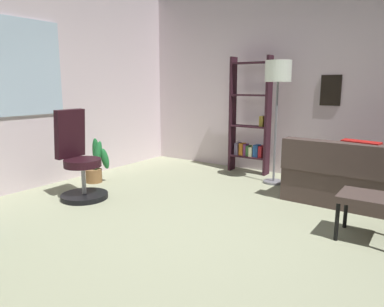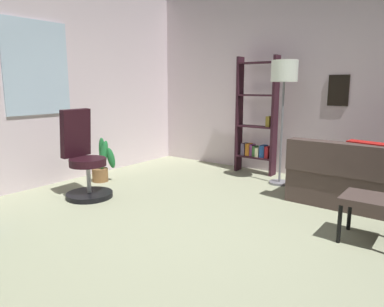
{
  "view_description": "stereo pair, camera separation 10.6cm",
  "coord_description": "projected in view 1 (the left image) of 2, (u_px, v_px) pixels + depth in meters",
  "views": [
    {
      "loc": [
        -2.53,
        -1.46,
        1.36
      ],
      "look_at": [
        -0.15,
        0.18,
        0.81
      ],
      "focal_mm": 33.42,
      "sensor_mm": 36.0,
      "label": 1
    },
    {
      "loc": [
        -2.47,
        -1.55,
        1.36
      ],
      "look_at": [
        -0.15,
        0.18,
        0.81
      ],
      "focal_mm": 33.42,
      "sensor_mm": 36.0,
      "label": 2
    }
  ],
  "objects": [
    {
      "name": "potted_plant",
      "position": [
        97.0,
        165.0,
        5.06
      ],
      "size": [
        0.31,
        0.35,
        0.63
      ],
      "color": "brown",
      "rests_on": "ground_plane"
    },
    {
      "name": "office_chair",
      "position": [
        79.0,
        165.0,
        4.31
      ],
      "size": [
        0.56,
        0.56,
        1.08
      ],
      "color": "black",
      "rests_on": "ground_plane"
    },
    {
      "name": "ground_plane",
      "position": [
        218.0,
        249.0,
        3.12
      ],
      "size": [
        5.49,
        5.83,
        0.1
      ],
      "primitive_type": "cube",
      "color": "#A1A685"
    },
    {
      "name": "wall_back_with_windows",
      "position": [
        16.0,
        79.0,
        4.48
      ],
      "size": [
        5.49,
        0.12,
        2.87
      ],
      "color": "silver",
      "rests_on": "ground_plane"
    },
    {
      "name": "footstool",
      "position": [
        367.0,
        201.0,
        3.15
      ],
      "size": [
        0.42,
        0.47,
        0.41
      ],
      "color": "#463733",
      "rests_on": "ground_plane"
    },
    {
      "name": "floor_lamp",
      "position": [
        278.0,
        80.0,
        4.78
      ],
      "size": [
        0.35,
        0.35,
        1.68
      ],
      "color": "slate",
      "rests_on": "ground_plane"
    },
    {
      "name": "bookshelf",
      "position": [
        250.0,
        122.0,
        5.53
      ],
      "size": [
        0.18,
        0.64,
        1.79
      ],
      "color": "#311620",
      "rests_on": "ground_plane"
    },
    {
      "name": "wall_right_with_frames",
      "position": [
        319.0,
        80.0,
        5.1
      ],
      "size": [
        0.12,
        5.83,
        2.87
      ],
      "color": "silver",
      "rests_on": "ground_plane"
    }
  ]
}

